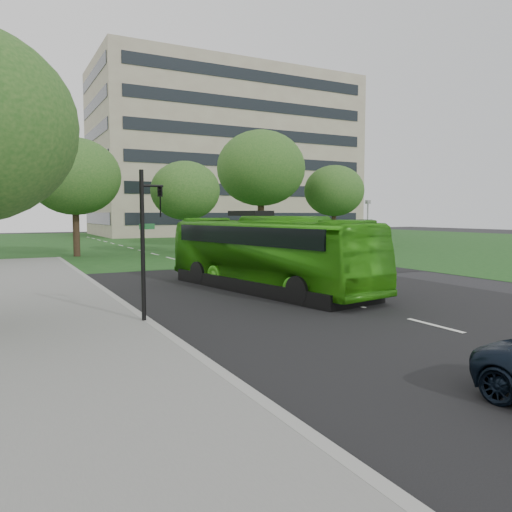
# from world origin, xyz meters

# --- Properties ---
(ground) EXTENTS (160.00, 160.00, 0.00)m
(ground) POSITION_xyz_m (0.00, 0.00, 0.00)
(ground) COLOR black
(ground) RESTS_ON ground
(street_surfaces) EXTENTS (120.00, 120.00, 0.15)m
(street_surfaces) POSITION_xyz_m (-0.38, 22.75, 0.03)
(street_surfaces) COLOR black
(street_surfaces) RESTS_ON ground
(office_building) EXTENTS (40.10, 20.10, 25.00)m
(office_building) POSITION_xyz_m (21.96, 61.96, 12.50)
(office_building) COLOR tan
(office_building) RESTS_ON ground
(tree_park_b) EXTENTS (6.60, 6.60, 8.66)m
(tree_park_b) POSITION_xyz_m (-5.64, 26.70, 5.84)
(tree_park_b) COLOR black
(tree_park_b) RESTS_ON ground
(tree_park_c) EXTENTS (5.50, 5.50, 7.31)m
(tree_park_c) POSITION_xyz_m (2.59, 26.05, 4.96)
(tree_park_c) COLOR black
(tree_park_c) RESTS_ON ground
(tree_park_d) EXTENTS (8.17, 8.17, 10.81)m
(tree_park_d) POSITION_xyz_m (11.04, 29.19, 7.32)
(tree_park_d) COLOR black
(tree_park_d) RESTS_ON ground
(tree_park_e) EXTENTS (5.99, 5.99, 7.99)m
(tree_park_e) POSITION_xyz_m (19.34, 29.15, 5.43)
(tree_park_e) COLOR black
(tree_park_e) RESTS_ON ground
(bus) EXTENTS (4.53, 11.23, 3.05)m
(bus) POSITION_xyz_m (-1.02, 5.96, 1.52)
(bus) COLOR #329612
(bus) RESTS_ON ground
(sedan) EXTENTS (4.42, 1.59, 1.45)m
(sedan) POSITION_xyz_m (4.26, 11.65, 0.73)
(sedan) COLOR silver
(sedan) RESTS_ON ground
(traffic_light) EXTENTS (0.71, 0.21, 4.34)m
(traffic_light) POSITION_xyz_m (-7.06, 1.85, 2.55)
(traffic_light) COLOR black
(traffic_light) RESTS_ON ground
(camera_pole) EXTENTS (0.42, 0.39, 4.24)m
(camera_pole) POSITION_xyz_m (16.00, 20.00, 2.74)
(camera_pole) COLOR gray
(camera_pole) RESTS_ON ground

